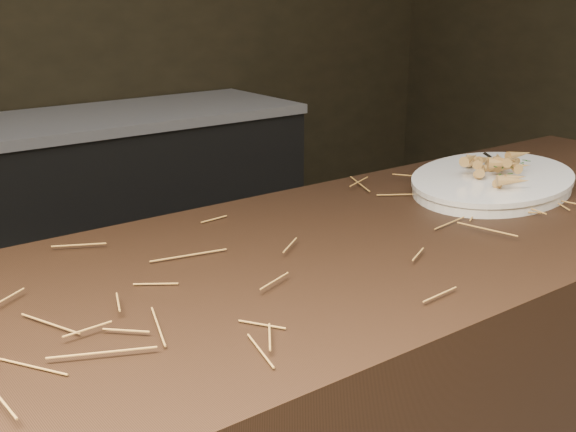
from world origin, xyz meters
TOP-DOWN VIEW (x-y plane):
  - back_counter at (0.30, 2.18)m, footprint 1.82×0.62m
  - straw_bedding at (0.00, 0.30)m, footprint 1.40×0.60m
  - serving_platter at (0.57, 0.38)m, footprint 0.59×0.49m
  - roasted_veg_heap at (0.57, 0.38)m, footprint 0.29×0.25m
  - serving_fork at (0.74, 0.42)m, footprint 0.11×0.17m

SIDE VIEW (x-z plane):
  - back_counter at x=0.30m, z-range 0.00..0.84m
  - straw_bedding at x=0.00m, z-range 0.90..0.92m
  - serving_platter at x=0.57m, z-range 0.90..0.93m
  - serving_fork at x=0.74m, z-range 0.93..0.93m
  - roasted_veg_heap at x=0.57m, z-range 0.93..0.98m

